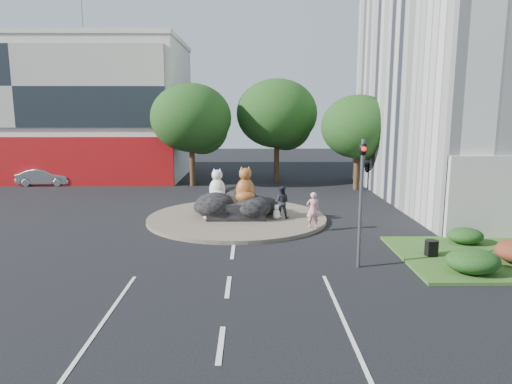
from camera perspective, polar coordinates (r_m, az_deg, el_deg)
ground at (r=16.23m, az=-3.49°, el=-11.76°), size 120.00×120.00×0.00m
roundabout_island at (r=25.75m, az=-2.40°, el=-3.27°), size 10.00×10.00×0.20m
rock_plinth at (r=25.63m, az=-2.41°, el=-2.07°), size 3.20×2.60×0.90m
shophouse_block at (r=46.90m, az=-24.61°, el=9.34°), size 25.20×12.30×17.40m
tree_left at (r=37.42m, az=-7.99°, el=8.76°), size 6.46×6.46×8.27m
tree_mid at (r=39.18m, az=2.73°, el=9.35°), size 6.84×6.84×8.76m
tree_right at (r=36.10m, az=12.73°, el=7.59°), size 5.70×5.70×7.30m
hedge_near_green at (r=18.83m, az=25.47°, el=-7.80°), size 2.00×1.60×0.90m
hedge_back_green at (r=22.78m, az=24.69°, el=-4.99°), size 1.60×1.28×0.72m
traffic_light at (r=17.74m, az=13.39°, el=1.99°), size 0.44×1.24×5.00m
street_lamp at (r=26.03m, az=27.00°, el=5.72°), size 2.34×0.22×8.06m
cat_white at (r=25.84m, az=-4.87°, el=1.02°), size 1.29×1.20×1.78m
cat_tabby at (r=24.87m, az=-1.35°, el=0.97°), size 1.30×1.16×2.01m
kitten_calico at (r=24.81m, az=-6.10°, el=-2.52°), size 0.71×0.70×0.90m
kitten_white at (r=25.06m, az=2.60°, el=-2.45°), size 0.64×0.62×0.82m
pedestrian_pink at (r=23.26m, az=7.12°, el=-2.23°), size 0.67×0.44×1.82m
pedestrian_dark at (r=25.16m, az=3.20°, el=-1.26°), size 0.98×0.83×1.80m
parked_car at (r=41.43m, az=-24.91°, el=1.71°), size 4.31×1.75×1.39m
litter_bin at (r=20.40m, az=21.09°, el=-6.52°), size 0.69×0.69×0.65m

